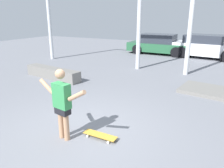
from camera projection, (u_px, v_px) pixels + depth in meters
The scene contains 6 objects.
ground_plane at pixel (83, 131), 5.00m from camera, with size 36.00×36.00×0.00m, color slate.
skateboarder at pixel (62, 102), 4.47m from camera, with size 1.34×0.30×1.54m.
skateboard at pixel (100, 135), 4.73m from camera, with size 0.77×0.25×0.08m.
grind_box at pixel (53, 73), 9.18m from camera, with size 2.80×0.49×0.44m, color slate.
parked_car_green at pixel (159, 44), 14.91m from camera, with size 4.24×1.90×1.33m.
parked_car_white at pixel (206, 47), 13.50m from camera, with size 4.33×2.22×1.41m.
Camera 1 is at (2.66, -3.62, 2.55)m, focal length 35.00 mm.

